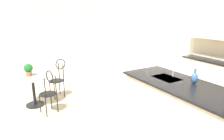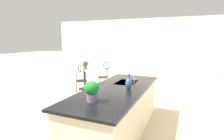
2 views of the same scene
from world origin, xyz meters
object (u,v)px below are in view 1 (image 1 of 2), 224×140
Objects in this scene: chair_by_island at (58,76)px; vase_on_counter at (194,78)px; potted_plant_on_table at (28,69)px; chair_near_window at (49,90)px; bistro_table at (34,88)px.

vase_on_counter is at bearing 32.99° from chair_by_island.
chair_by_island is 0.82m from potted_plant_on_table.
vase_on_counter is at bearing 49.60° from chair_near_window.
chair_near_window is at bearing 20.04° from potted_plant_on_table.
chair_by_island is at bearing 110.34° from bistro_table.
bistro_table is 0.67m from chair_near_window.
chair_by_island is (-0.87, 0.47, 0.00)m from chair_near_window.
chair_by_island reaches higher than bistro_table.
bistro_table is at bearing 20.53° from potted_plant_on_table.
bistro_table is 0.77× the size of chair_near_window.
chair_by_island is at bearing -147.01° from vase_on_counter.
chair_by_island is 3.42m from vase_on_counter.
chair_near_window is 0.99m from chair_by_island.
potted_plant_on_table is at bearing -136.42° from vase_on_counter.
vase_on_counter is (1.97, 2.31, 0.46)m from chair_near_window.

